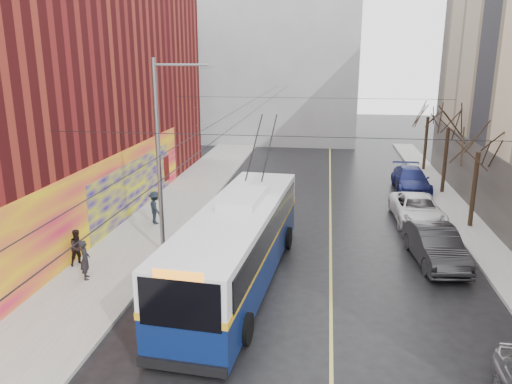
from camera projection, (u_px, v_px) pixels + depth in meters
sidewalk_left at (144, 237)px, 25.61m from camera, size 4.00×60.00×0.15m
sidewalk_right at (492, 255)px, 23.30m from camera, size 2.00×60.00×0.15m
lane_line at (330, 234)px, 26.25m from camera, size 0.12×50.00×0.01m
building_left at (7, 96)px, 26.76m from camera, size 12.11×36.00×14.00m
building_far at (264, 56)px, 54.45m from camera, size 20.50×12.10×18.00m
streetlight_pole at (162, 154)px, 22.18m from camera, size 2.65×0.60×9.00m
catenary_wires at (257, 112)px, 25.87m from camera, size 18.00×60.00×0.22m
tree_near at (480, 137)px, 25.82m from camera, size 3.20×3.20×6.40m
tree_mid at (450, 116)px, 32.43m from camera, size 3.20×3.20×6.68m
tree_far at (429, 107)px, 39.14m from camera, size 3.20×3.20×6.57m
pigeons_flying at (228, 103)px, 20.80m from camera, size 4.42×3.35×2.27m
trolleybus at (237, 244)px, 20.16m from camera, size 3.83×13.27×6.22m
parked_car_b at (435, 245)px, 22.41m from camera, size 2.32×5.23×1.67m
parked_car_c at (417, 209)px, 27.90m from camera, size 2.69×5.53×1.51m
parked_car_d at (411, 180)px, 34.43m from camera, size 2.27×5.46×1.58m
following_car at (261, 204)px, 29.10m from camera, size 1.94×4.23×1.41m
pedestrian_a at (85, 260)px, 20.46m from camera, size 0.62×0.72×1.68m
pedestrian_b at (78, 247)px, 21.83m from camera, size 0.97×1.01×1.63m
pedestrian_c at (155, 208)px, 27.19m from camera, size 1.25×1.34×1.81m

